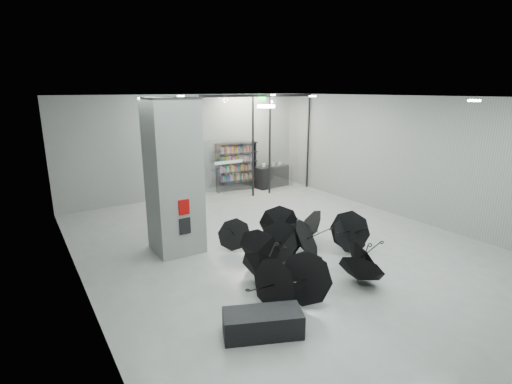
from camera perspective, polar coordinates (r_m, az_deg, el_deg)
room at (r=9.54m, az=6.41°, el=6.69°), size 14.00×14.02×4.01m
column at (r=10.20m, az=-12.03°, el=2.16°), size 1.20×1.20×4.00m
fire_cabinet at (r=9.80m, az=-10.55°, el=-2.21°), size 0.28×0.04×0.38m
info_panel at (r=9.96m, az=-10.41°, el=-4.96°), size 0.30×0.03×0.42m
exit_sign at (r=15.15m, az=0.94°, el=13.49°), size 0.30×0.06×0.15m
glass_partition at (r=15.44m, az=0.48°, el=7.42°), size 5.06×0.08×4.00m
bench at (r=7.17m, az=0.99°, el=-18.72°), size 1.50×1.09×0.44m
bookshelf at (r=16.51m, az=-2.90°, el=3.77°), size 1.87×0.61×2.02m
shop_counter at (r=17.14m, az=2.28°, el=2.33°), size 1.62×0.82×0.93m
umbrella_cluster at (r=9.65m, az=6.63°, el=-8.85°), size 4.59×4.82×1.32m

